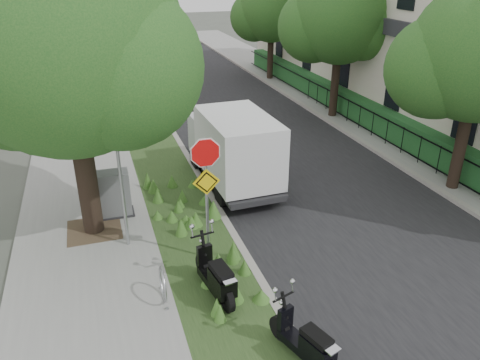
{
  "coord_description": "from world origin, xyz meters",
  "views": [
    {
      "loc": [
        -3.62,
        -8.68,
        6.68
      ],
      "look_at": [
        -0.08,
        2.19,
        1.3
      ],
      "focal_mm": 35.0,
      "sensor_mm": 36.0,
      "label": 1
    }
  ],
  "objects_px": {
    "utility_cabinet": "(114,194)",
    "scooter_near": "(218,281)",
    "scooter_far": "(309,347)",
    "sign_assembly": "(206,175)",
    "box_truck": "(233,146)"
  },
  "relations": [
    {
      "from": "scooter_far",
      "to": "sign_assembly",
      "type": "bearing_deg",
      "value": 102.91
    },
    {
      "from": "utility_cabinet",
      "to": "sign_assembly",
      "type": "bearing_deg",
      "value": -56.15
    },
    {
      "from": "sign_assembly",
      "to": "box_truck",
      "type": "xyz_separation_m",
      "value": [
        1.86,
        3.93,
        -0.95
      ]
    },
    {
      "from": "box_truck",
      "to": "scooter_near",
      "type": "bearing_deg",
      "value": -110.59
    },
    {
      "from": "sign_assembly",
      "to": "scooter_near",
      "type": "bearing_deg",
      "value": -96.86
    },
    {
      "from": "sign_assembly",
      "to": "scooter_near",
      "type": "height_order",
      "value": "sign_assembly"
    },
    {
      "from": "sign_assembly",
      "to": "utility_cabinet",
      "type": "height_order",
      "value": "sign_assembly"
    },
    {
      "from": "scooter_near",
      "to": "scooter_far",
      "type": "relative_size",
      "value": 1.14
    },
    {
      "from": "utility_cabinet",
      "to": "scooter_near",
      "type": "bearing_deg",
      "value": -68.12
    },
    {
      "from": "scooter_near",
      "to": "box_truck",
      "type": "height_order",
      "value": "box_truck"
    },
    {
      "from": "scooter_near",
      "to": "scooter_far",
      "type": "height_order",
      "value": "scooter_near"
    },
    {
      "from": "scooter_far",
      "to": "utility_cabinet",
      "type": "height_order",
      "value": "utility_cabinet"
    },
    {
      "from": "scooter_near",
      "to": "scooter_far",
      "type": "xyz_separation_m",
      "value": [
        1.04,
        -2.25,
        -0.04
      ]
    },
    {
      "from": "scooter_far",
      "to": "box_truck",
      "type": "relative_size",
      "value": 0.34
    },
    {
      "from": "sign_assembly",
      "to": "scooter_far",
      "type": "bearing_deg",
      "value": -77.09
    }
  ]
}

